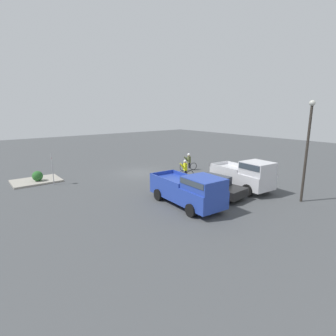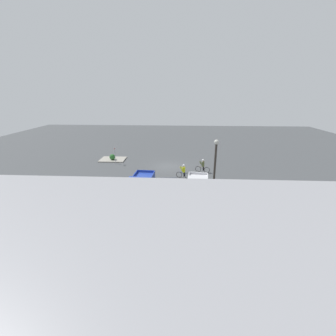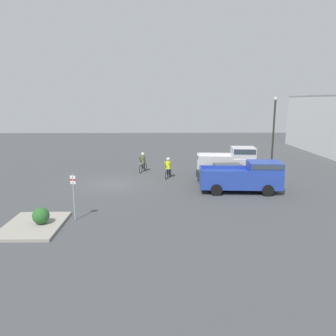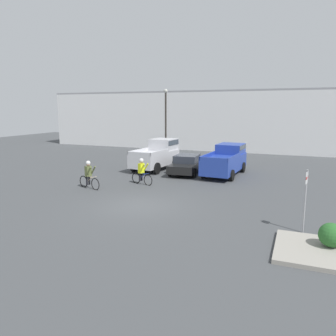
{
  "view_description": "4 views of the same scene",
  "coord_description": "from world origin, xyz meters",
  "px_view_note": "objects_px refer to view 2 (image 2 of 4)",
  "views": [
    {
      "loc": [
        13.06,
        20.99,
        5.99
      ],
      "look_at": [
        -0.15,
        4.25,
        1.2
      ],
      "focal_mm": 28.0,
      "sensor_mm": 36.0,
      "label": 1
    },
    {
      "loc": [
        -1.49,
        29.45,
        9.76
      ],
      "look_at": [
        -0.15,
        4.25,
        1.2
      ],
      "focal_mm": 24.0,
      "sensor_mm": 36.0,
      "label": 2
    },
    {
      "loc": [
        24.23,
        3.82,
        6.25
      ],
      "look_at": [
        -0.15,
        4.25,
        1.2
      ],
      "focal_mm": 35.0,
      "sensor_mm": 36.0,
      "label": 3
    },
    {
      "loc": [
        7.33,
        -14.2,
        4.83
      ],
      "look_at": [
        -0.15,
        4.25,
        1.2
      ],
      "focal_mm": 35.0,
      "sensor_mm": 36.0,
      "label": 4
    }
  ],
  "objects_px": {
    "lamppost": "(214,175)",
    "shrub": "(112,157)",
    "sedan_0": "(169,188)",
    "pickup_truck_1": "(140,186)",
    "pickup_truck_0": "(198,187)",
    "cyclist_1": "(203,165)",
    "cyclist_0": "(184,171)",
    "fire_lane_sign": "(115,153)"
  },
  "relations": [
    {
      "from": "fire_lane_sign",
      "to": "shrub",
      "type": "relative_size",
      "value": 3.02
    },
    {
      "from": "pickup_truck_1",
      "to": "cyclist_1",
      "type": "distance_m",
      "value": 10.14
    },
    {
      "from": "cyclist_1",
      "to": "pickup_truck_0",
      "type": "bearing_deg",
      "value": 80.78
    },
    {
      "from": "pickup_truck_1",
      "to": "shrub",
      "type": "relative_size",
      "value": 6.67
    },
    {
      "from": "pickup_truck_1",
      "to": "shrub",
      "type": "height_order",
      "value": "pickup_truck_1"
    },
    {
      "from": "lamppost",
      "to": "cyclist_1",
      "type": "bearing_deg",
      "value": -91.83
    },
    {
      "from": "sedan_0",
      "to": "cyclist_0",
      "type": "xyz_separation_m",
      "value": [
        -1.51,
        -4.62,
        0.18
      ]
    },
    {
      "from": "shrub",
      "to": "cyclist_1",
      "type": "bearing_deg",
      "value": 161.42
    },
    {
      "from": "pickup_truck_1",
      "to": "shrub",
      "type": "bearing_deg",
      "value": -62.44
    },
    {
      "from": "fire_lane_sign",
      "to": "shrub",
      "type": "bearing_deg",
      "value": -59.27
    },
    {
      "from": "pickup_truck_1",
      "to": "cyclist_1",
      "type": "height_order",
      "value": "pickup_truck_1"
    },
    {
      "from": "pickup_truck_0",
      "to": "fire_lane_sign",
      "type": "bearing_deg",
      "value": -43.88
    },
    {
      "from": "lamppost",
      "to": "shrub",
      "type": "xyz_separation_m",
      "value": [
        12.65,
        -15.8,
        -3.28
      ]
    },
    {
      "from": "pickup_truck_0",
      "to": "cyclist_1",
      "type": "relative_size",
      "value": 2.77
    },
    {
      "from": "pickup_truck_1",
      "to": "pickup_truck_0",
      "type": "bearing_deg",
      "value": 179.16
    },
    {
      "from": "cyclist_0",
      "to": "shrub",
      "type": "distance_m",
      "value": 12.43
    },
    {
      "from": "fire_lane_sign",
      "to": "lamppost",
      "type": "distance_m",
      "value": 18.7
    },
    {
      "from": "cyclist_1",
      "to": "shrub",
      "type": "bearing_deg",
      "value": -18.58
    },
    {
      "from": "pickup_truck_1",
      "to": "shrub",
      "type": "distance_m",
      "value": 13.4
    },
    {
      "from": "pickup_truck_1",
      "to": "fire_lane_sign",
      "type": "relative_size",
      "value": 2.21
    },
    {
      "from": "sedan_0",
      "to": "lamppost",
      "type": "height_order",
      "value": "lamppost"
    },
    {
      "from": "pickup_truck_0",
      "to": "cyclist_1",
      "type": "bearing_deg",
      "value": -99.22
    },
    {
      "from": "sedan_0",
      "to": "cyclist_0",
      "type": "relative_size",
      "value": 2.8
    },
    {
      "from": "sedan_0",
      "to": "shrub",
      "type": "relative_size",
      "value": 5.73
    },
    {
      "from": "shrub",
      "to": "fire_lane_sign",
      "type": "bearing_deg",
      "value": 120.73
    },
    {
      "from": "fire_lane_sign",
      "to": "shrub",
      "type": "height_order",
      "value": "fire_lane_sign"
    },
    {
      "from": "pickup_truck_0",
      "to": "sedan_0",
      "type": "height_order",
      "value": "pickup_truck_0"
    },
    {
      "from": "sedan_0",
      "to": "shrub",
      "type": "distance_m",
      "value": 14.4
    },
    {
      "from": "shrub",
      "to": "lamppost",
      "type": "bearing_deg",
      "value": 128.68
    },
    {
      "from": "shrub",
      "to": "pickup_truck_0",
      "type": "bearing_deg",
      "value": 134.58
    },
    {
      "from": "sedan_0",
      "to": "pickup_truck_0",
      "type": "bearing_deg",
      "value": 165.07
    },
    {
      "from": "shrub",
      "to": "cyclist_0",
      "type": "bearing_deg",
      "value": 147.95
    },
    {
      "from": "sedan_0",
      "to": "cyclist_0",
      "type": "height_order",
      "value": "cyclist_0"
    },
    {
      "from": "fire_lane_sign",
      "to": "pickup_truck_1",
      "type": "bearing_deg",
      "value": 117.1
    },
    {
      "from": "pickup_truck_0",
      "to": "fire_lane_sign",
      "type": "height_order",
      "value": "fire_lane_sign"
    },
    {
      "from": "pickup_truck_1",
      "to": "lamppost",
      "type": "relative_size",
      "value": 0.86
    },
    {
      "from": "sedan_0",
      "to": "shrub",
      "type": "height_order",
      "value": "sedan_0"
    },
    {
      "from": "cyclist_0",
      "to": "lamppost",
      "type": "relative_size",
      "value": 0.26
    },
    {
      "from": "pickup_truck_0",
      "to": "shrub",
      "type": "bearing_deg",
      "value": -45.42
    },
    {
      "from": "cyclist_0",
      "to": "fire_lane_sign",
      "type": "distance_m",
      "value": 10.96
    },
    {
      "from": "pickup_truck_0",
      "to": "cyclist_0",
      "type": "relative_size",
      "value": 2.92
    },
    {
      "from": "cyclist_0",
      "to": "fire_lane_sign",
      "type": "bearing_deg",
      "value": -27.98
    }
  ]
}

